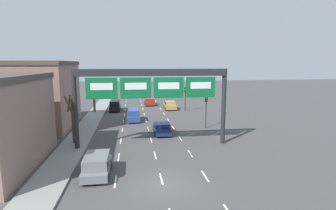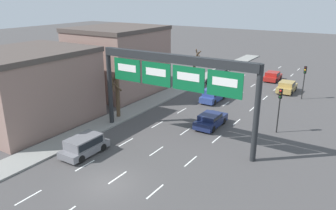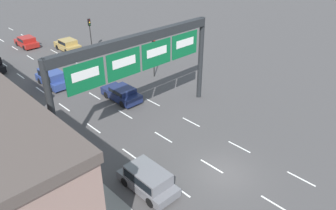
{
  "view_description": "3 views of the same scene",
  "coord_description": "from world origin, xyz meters",
  "px_view_note": "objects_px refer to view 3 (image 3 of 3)",
  "views": [
    {
      "loc": [
        -2.01,
        -16.93,
        8.33
      ],
      "look_at": [
        1.53,
        8.41,
        4.28
      ],
      "focal_mm": 28.0,
      "sensor_mm": 36.0,
      "label": 1
    },
    {
      "loc": [
        14.18,
        -14.59,
        12.55
      ],
      "look_at": [
        1.29,
        5.8,
        4.42
      ],
      "focal_mm": 35.0,
      "sensor_mm": 36.0,
      "label": 2
    },
    {
      "loc": [
        -14.78,
        -9.92,
        14.91
      ],
      "look_at": [
        0.49,
        5.95,
        2.78
      ],
      "focal_mm": 35.0,
      "sensor_mm": 36.0,
      "label": 3
    }
  ],
  "objects_px": {
    "traffic_light_near_gantry": "(154,50)",
    "traffic_light_mid_block": "(90,28)",
    "suv_grey": "(148,179)",
    "car_gold": "(68,45)",
    "car_red": "(27,41)",
    "tree_bare_second": "(35,123)",
    "car_navy": "(122,93)",
    "suv_blue": "(52,77)",
    "sign_gantry": "(139,55)"
  },
  "relations": [
    {
      "from": "car_red",
      "to": "car_gold",
      "type": "xyz_separation_m",
      "value": [
        3.38,
        -5.29,
        0.05
      ]
    },
    {
      "from": "car_red",
      "to": "sign_gantry",
      "type": "bearing_deg",
      "value": -93.36
    },
    {
      "from": "suv_grey",
      "to": "sign_gantry",
      "type": "bearing_deg",
      "value": 53.25
    },
    {
      "from": "car_red",
      "to": "tree_bare_second",
      "type": "relative_size",
      "value": 0.8
    },
    {
      "from": "car_red",
      "to": "traffic_light_mid_block",
      "type": "xyz_separation_m",
      "value": [
        5.77,
        -7.47,
        2.29
      ]
    },
    {
      "from": "car_navy",
      "to": "suv_blue",
      "type": "xyz_separation_m",
      "value": [
        -3.29,
        7.72,
        0.21
      ]
    },
    {
      "from": "car_red",
      "to": "car_gold",
      "type": "relative_size",
      "value": 0.98
    },
    {
      "from": "car_red",
      "to": "suv_grey",
      "type": "xyz_separation_m",
      "value": [
        -6.29,
        -33.04,
        0.13
      ]
    },
    {
      "from": "car_navy",
      "to": "tree_bare_second",
      "type": "distance_m",
      "value": 10.18
    },
    {
      "from": "traffic_light_near_gantry",
      "to": "car_gold",
      "type": "bearing_deg",
      "value": 99.89
    },
    {
      "from": "suv_grey",
      "to": "tree_bare_second",
      "type": "relative_size",
      "value": 0.82
    },
    {
      "from": "suv_blue",
      "to": "tree_bare_second",
      "type": "xyz_separation_m",
      "value": [
        -6.24,
        -10.68,
        1.83
      ]
    },
    {
      "from": "suv_blue",
      "to": "traffic_light_near_gantry",
      "type": "distance_m",
      "value": 11.12
    },
    {
      "from": "car_red",
      "to": "traffic_light_near_gantry",
      "type": "distance_m",
      "value": 20.96
    },
    {
      "from": "car_navy",
      "to": "traffic_light_mid_block",
      "type": "bearing_deg",
      "value": 68.05
    },
    {
      "from": "suv_grey",
      "to": "traffic_light_mid_block",
      "type": "xyz_separation_m",
      "value": [
        12.06,
        25.57,
        2.16
      ]
    },
    {
      "from": "suv_blue",
      "to": "traffic_light_near_gantry",
      "type": "relative_size",
      "value": 1.01
    },
    {
      "from": "car_red",
      "to": "traffic_light_mid_block",
      "type": "height_order",
      "value": "traffic_light_mid_block"
    },
    {
      "from": "traffic_light_mid_block",
      "to": "tree_bare_second",
      "type": "height_order",
      "value": "tree_bare_second"
    },
    {
      "from": "car_gold",
      "to": "suv_grey",
      "type": "bearing_deg",
      "value": -109.2
    },
    {
      "from": "sign_gantry",
      "to": "traffic_light_near_gantry",
      "type": "xyz_separation_m",
      "value": [
        7.5,
        6.76,
        -3.09
      ]
    },
    {
      "from": "car_red",
      "to": "suv_blue",
      "type": "bearing_deg",
      "value": -103.28
    },
    {
      "from": "tree_bare_second",
      "to": "suv_grey",
      "type": "bearing_deg",
      "value": -67.71
    },
    {
      "from": "traffic_light_near_gantry",
      "to": "tree_bare_second",
      "type": "height_order",
      "value": "tree_bare_second"
    },
    {
      "from": "traffic_light_mid_block",
      "to": "car_red",
      "type": "bearing_deg",
      "value": 127.66
    },
    {
      "from": "car_navy",
      "to": "car_red",
      "type": "bearing_deg",
      "value": 89.79
    },
    {
      "from": "car_navy",
      "to": "traffic_light_near_gantry",
      "type": "relative_size",
      "value": 0.99
    },
    {
      "from": "suv_grey",
      "to": "traffic_light_near_gantry",
      "type": "distance_m",
      "value": 18.04
    },
    {
      "from": "suv_grey",
      "to": "car_gold",
      "type": "bearing_deg",
      "value": 70.8
    },
    {
      "from": "suv_blue",
      "to": "traffic_light_mid_block",
      "type": "distance_m",
      "value": 11.57
    },
    {
      "from": "car_navy",
      "to": "car_gold",
      "type": "relative_size",
      "value": 1.05
    },
    {
      "from": "car_gold",
      "to": "traffic_light_mid_block",
      "type": "distance_m",
      "value": 3.94
    },
    {
      "from": "car_red",
      "to": "car_navy",
      "type": "height_order",
      "value": "car_red"
    },
    {
      "from": "car_navy",
      "to": "suv_grey",
      "type": "bearing_deg",
      "value": -119.31
    },
    {
      "from": "car_navy",
      "to": "suv_grey",
      "type": "distance_m",
      "value": 12.68
    },
    {
      "from": "suv_grey",
      "to": "tree_bare_second",
      "type": "xyz_separation_m",
      "value": [
        -3.32,
        8.1,
        1.9
      ]
    },
    {
      "from": "suv_grey",
      "to": "traffic_light_near_gantry",
      "type": "relative_size",
      "value": 0.95
    },
    {
      "from": "car_gold",
      "to": "traffic_light_mid_block",
      "type": "bearing_deg",
      "value": -42.36
    },
    {
      "from": "car_red",
      "to": "tree_bare_second",
      "type": "height_order",
      "value": "tree_bare_second"
    },
    {
      "from": "sign_gantry",
      "to": "car_gold",
      "type": "bearing_deg",
      "value": 77.01
    },
    {
      "from": "car_gold",
      "to": "tree_bare_second",
      "type": "xyz_separation_m",
      "value": [
        -12.98,
        -19.65,
        1.98
      ]
    },
    {
      "from": "car_navy",
      "to": "traffic_light_near_gantry",
      "type": "distance_m",
      "value": 6.77
    },
    {
      "from": "sign_gantry",
      "to": "traffic_light_near_gantry",
      "type": "bearing_deg",
      "value": 42.03
    },
    {
      "from": "car_gold",
      "to": "traffic_light_near_gantry",
      "type": "xyz_separation_m",
      "value": [
        2.56,
        -14.67,
        2.32
      ]
    },
    {
      "from": "sign_gantry",
      "to": "car_red",
      "type": "relative_size",
      "value": 3.81
    },
    {
      "from": "suv_grey",
      "to": "car_navy",
      "type": "bearing_deg",
      "value": 60.69
    },
    {
      "from": "traffic_light_near_gantry",
      "to": "traffic_light_mid_block",
      "type": "bearing_deg",
      "value": 90.76
    },
    {
      "from": "sign_gantry",
      "to": "car_red",
      "type": "height_order",
      "value": "sign_gantry"
    },
    {
      "from": "car_red",
      "to": "suv_blue",
      "type": "distance_m",
      "value": 14.66
    },
    {
      "from": "suv_grey",
      "to": "traffic_light_mid_block",
      "type": "height_order",
      "value": "traffic_light_mid_block"
    }
  ]
}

